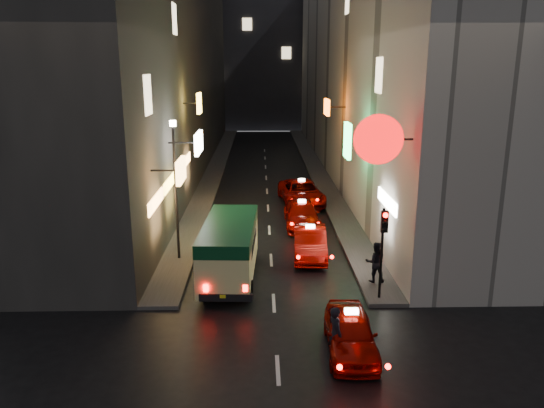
{
  "coord_description": "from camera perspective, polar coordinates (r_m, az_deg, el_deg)",
  "views": [
    {
      "loc": [
        -0.49,
        -9.79,
        8.74
      ],
      "look_at": [
        0.04,
        13.0,
        2.66
      ],
      "focal_mm": 35.0,
      "sensor_mm": 36.0,
      "label": 1
    }
  ],
  "objects": [
    {
      "name": "traffic_light",
      "position": [
        19.76,
        11.89,
        -3.25
      ],
      "size": [
        0.26,
        0.43,
        3.5
      ],
      "color": "black",
      "rests_on": "sidewalk_right"
    },
    {
      "name": "taxi_near",
      "position": [
        17.05,
        8.46,
        -13.21
      ],
      "size": [
        2.12,
        4.76,
        1.66
      ],
      "color": "#880600",
      "rests_on": "ground"
    },
    {
      "name": "building_far",
      "position": [
        75.83,
        -1.0,
        16.63
      ],
      "size": [
        30.0,
        10.0,
        22.0
      ],
      "primitive_type": "cube",
      "color": "#323237",
      "rests_on": "ground"
    },
    {
      "name": "sidewalk_left",
      "position": [
        44.8,
        -6.13,
        3.69
      ],
      "size": [
        1.5,
        52.0,
        0.15
      ],
      "primitive_type": "cube",
      "color": "#4D4A47",
      "rests_on": "ground"
    },
    {
      "name": "taxi_far",
      "position": [
        33.87,
        3.18,
        1.45
      ],
      "size": [
        2.79,
        5.61,
        1.89
      ],
      "color": "#880600",
      "rests_on": "ground"
    },
    {
      "name": "pedestrian_crossing",
      "position": [
        16.5,
        6.85,
        -13.3
      ],
      "size": [
        0.59,
        0.73,
        1.93
      ],
      "primitive_type": "imported",
      "rotation": [
        0.0,
        0.0,
        1.89
      ],
      "color": "black",
      "rests_on": "ground"
    },
    {
      "name": "building_right",
      "position": [
        44.6,
        9.99,
        15.04
      ],
      "size": [
        8.14,
        52.0,
        18.0
      ],
      "color": "#ACA79E",
      "rests_on": "ground"
    },
    {
      "name": "building_left",
      "position": [
        44.43,
        -11.45,
        14.97
      ],
      "size": [
        7.58,
        52.0,
        18.0
      ],
      "color": "#3C3936",
      "rests_on": "ground"
    },
    {
      "name": "minibus",
      "position": [
        21.84,
        -4.59,
        -4.32
      ],
      "size": [
        2.28,
        5.84,
        2.47
      ],
      "color": "#DED98A",
      "rests_on": "ground"
    },
    {
      "name": "pedestrian_sidewalk",
      "position": [
        21.82,
        11.07,
        -5.86
      ],
      "size": [
        0.73,
        0.46,
        1.9
      ],
      "primitive_type": "imported",
      "rotation": [
        0.0,
        0.0,
        3.12
      ],
      "color": "black",
      "rests_on": "sidewalk_right"
    },
    {
      "name": "sidewalk_right",
      "position": [
        44.89,
        4.77,
        3.74
      ],
      "size": [
        1.5,
        52.0,
        0.15
      ],
      "primitive_type": "cube",
      "color": "#4D4A47",
      "rests_on": "ground"
    },
    {
      "name": "taxi_second",
      "position": [
        24.66,
        4.11,
        -3.89
      ],
      "size": [
        2.35,
        5.15,
        1.77
      ],
      "color": "#880600",
      "rests_on": "ground"
    },
    {
      "name": "taxi_third",
      "position": [
        29.24,
        3.23,
        -0.91
      ],
      "size": [
        2.01,
        4.87,
        1.72
      ],
      "color": "#880600",
      "rests_on": "ground"
    },
    {
      "name": "lamp_post",
      "position": [
        23.63,
        -10.34,
        2.42
      ],
      "size": [
        0.28,
        0.28,
        6.22
      ],
      "color": "black",
      "rests_on": "sidewalk_left"
    }
  ]
}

